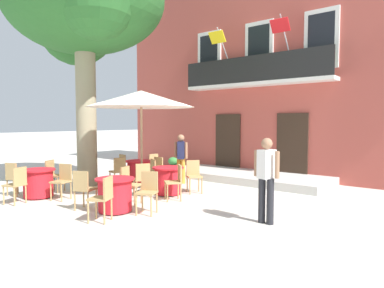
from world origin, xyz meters
TOP-DOWN VIEW (x-y plane):
  - ground_plane at (0.00, 0.00)m, footprint 120.00×120.00m
  - building_facade at (0.53, 6.99)m, footprint 13.00×5.09m
  - entrance_step_platform at (0.53, 3.95)m, footprint 5.72×2.10m
  - plane_tree at (-2.88, 0.03)m, footprint 5.28×4.63m
  - cafe_table_near_tree at (0.07, 0.60)m, footprint 0.86×0.86m
  - cafe_chair_near_tree_0 at (0.47, 1.24)m, footprint 0.56×0.56m
  - cafe_chair_near_tree_1 at (-0.64, 0.87)m, footprint 0.54×0.54m
  - cafe_chair_near_tree_2 at (-0.23, -0.09)m, footprint 0.54×0.54m
  - cafe_chair_near_tree_3 at (0.70, 0.20)m, footprint 0.56×0.56m
  - cafe_table_middle at (-2.35, -1.83)m, footprint 0.86×0.86m
  - cafe_chair_middle_0 at (-2.74, -1.19)m, footprint 0.54×0.54m
  - cafe_chair_middle_1 at (-3.04, -2.13)m, footprint 0.50×0.50m
  - cafe_chair_middle_2 at (-2.04, -2.52)m, footprint 0.51×0.51m
  - cafe_chair_middle_3 at (-1.65, -1.53)m, footprint 0.50×0.50m
  - cafe_table_front at (0.39, -1.48)m, footprint 0.86×0.86m
  - cafe_chair_front_0 at (0.81, -2.11)m, footprint 0.54×0.54m
  - cafe_chair_front_1 at (1.04, -1.10)m, footprint 0.53×0.53m
  - cafe_chair_front_2 at (0.06, -0.80)m, footprint 0.51×0.51m
  - cafe_chair_front_3 at (-0.28, -1.84)m, footprint 0.52×0.52m
  - cafe_table_far_side at (-1.75, 1.19)m, footprint 0.86×0.86m
  - cafe_chair_far_side_0 at (-1.86, 0.44)m, footprint 0.49×0.49m
  - cafe_chair_far_side_1 at (-0.99, 1.21)m, footprint 0.43×0.43m
  - cafe_chair_far_side_2 at (-1.74, 1.94)m, footprint 0.44×0.44m
  - cafe_chair_far_side_3 at (-2.50, 1.26)m, footprint 0.47×0.47m
  - cafe_umbrella at (-0.48, 0.14)m, footprint 2.90×2.90m
  - ground_planter_left at (-2.68, 3.90)m, footprint 0.41×0.41m
  - pedestrian_near_entrance at (-0.77, 2.13)m, footprint 0.53×0.40m
  - pedestrian_mid_plaza at (3.39, -0.18)m, footprint 0.53×0.38m

SIDE VIEW (x-z plane):
  - ground_plane at x=0.00m, z-range 0.00..0.00m
  - entrance_step_platform at x=0.53m, z-range 0.00..0.25m
  - ground_planter_left at x=-2.68m, z-range 0.04..0.63m
  - cafe_table_near_tree at x=0.07m, z-range 0.01..0.77m
  - cafe_table_middle at x=-2.35m, z-range 0.01..0.77m
  - cafe_table_front at x=0.39m, z-range 0.01..0.77m
  - cafe_table_far_side at x=-1.75m, z-range 0.01..0.77m
  - cafe_chair_near_tree_0 at x=0.47m, z-range 0.07..0.98m
  - cafe_chair_near_tree_1 at x=-0.64m, z-range 0.07..0.98m
  - cafe_chair_near_tree_2 at x=-0.23m, z-range 0.07..0.98m
  - cafe_chair_near_tree_3 at x=0.70m, z-range 0.07..0.98m
  - cafe_chair_middle_0 at x=-2.74m, z-range 0.07..0.98m
  - cafe_chair_middle_1 at x=-3.04m, z-range 0.07..0.98m
  - cafe_chair_middle_2 at x=-2.04m, z-range 0.07..0.98m
  - cafe_chair_middle_3 at x=-1.65m, z-range 0.07..0.98m
  - cafe_chair_front_0 at x=0.81m, z-range 0.07..0.98m
  - cafe_chair_front_1 at x=1.04m, z-range 0.07..0.98m
  - cafe_chair_front_2 at x=0.06m, z-range 0.07..0.98m
  - cafe_chair_front_3 at x=-0.28m, z-range 0.07..0.98m
  - cafe_chair_far_side_0 at x=-1.86m, z-range 0.07..0.98m
  - cafe_chair_far_side_1 at x=-0.99m, z-range 0.07..0.98m
  - cafe_chair_far_side_2 at x=-1.74m, z-range 0.07..0.98m
  - cafe_chair_far_side_3 at x=-2.50m, z-range 0.07..0.98m
  - pedestrian_near_entrance at x=-0.77m, z-range 0.10..1.70m
  - pedestrian_mid_plaza at x=3.39m, z-range 0.11..1.80m
  - cafe_umbrella at x=-0.48m, z-range 1.19..4.04m
  - building_facade at x=0.53m, z-range 0.00..7.50m
  - plane_tree at x=-2.88m, z-range 1.90..9.09m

